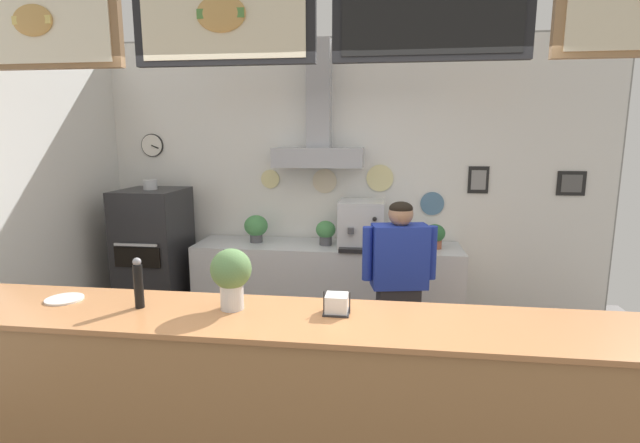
{
  "coord_description": "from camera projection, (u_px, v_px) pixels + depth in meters",
  "views": [
    {
      "loc": [
        0.34,
        -2.63,
        2.03
      ],
      "look_at": [
        -0.11,
        0.78,
        1.41
      ],
      "focal_mm": 26.28,
      "sensor_mm": 36.0,
      "label": 1
    }
  ],
  "objects": [
    {
      "name": "shop_worker",
      "position": [
        398.0,
        291.0,
        3.73
      ],
      "size": [
        0.58,
        0.3,
        1.54
      ],
      "rotation": [
        0.0,
        0.0,
        3.33
      ],
      "color": "#232328",
      "rests_on": "ground_plane"
    },
    {
      "name": "pepper_grinder",
      "position": [
        138.0,
        283.0,
        2.71
      ],
      "size": [
        0.05,
        0.05,
        0.3
      ],
      "color": "black",
      "rests_on": "service_counter"
    },
    {
      "name": "napkin_holder",
      "position": [
        337.0,
        304.0,
        2.65
      ],
      "size": [
        0.15,
        0.15,
        0.12
      ],
      "color": "#262628",
      "rests_on": "service_counter"
    },
    {
      "name": "back_wall_assembly",
      "position": [
        348.0,
        176.0,
        4.9
      ],
      "size": [
        5.39,
        2.45,
        3.04
      ],
      "color": "gray",
      "rests_on": "ground_plane"
    },
    {
      "name": "espresso_machine",
      "position": [
        361.0,
        224.0,
        4.7
      ],
      "size": [
        0.45,
        0.54,
        0.47
      ],
      "color": "silver",
      "rests_on": "back_prep_counter"
    },
    {
      "name": "potted_sage",
      "position": [
        435.0,
        235.0,
        4.64
      ],
      "size": [
        0.2,
        0.2,
        0.24
      ],
      "color": "#9E563D",
      "rests_on": "back_prep_counter"
    },
    {
      "name": "condiment_plate",
      "position": [
        64.0,
        299.0,
        2.86
      ],
      "size": [
        0.22,
        0.22,
        0.01
      ],
      "color": "white",
      "rests_on": "service_counter"
    },
    {
      "name": "back_prep_counter",
      "position": [
        327.0,
        289.0,
        4.9
      ],
      "size": [
        2.72,
        0.63,
        0.94
      ],
      "color": "silver",
      "rests_on": "ground_plane"
    },
    {
      "name": "pizza_oven",
      "position": [
        155.0,
        260.0,
        4.94
      ],
      "size": [
        0.62,
        0.73,
        1.6
      ],
      "color": "#232326",
      "rests_on": "ground_plane"
    },
    {
      "name": "potted_rosemary",
      "position": [
        256.0,
        227.0,
        4.9
      ],
      "size": [
        0.25,
        0.25,
        0.29
      ],
      "color": "#4C4C51",
      "rests_on": "back_prep_counter"
    },
    {
      "name": "service_counter",
      "position": [
        317.0,
        404.0,
        2.68
      ],
      "size": [
        4.49,
        0.65,
        1.05
      ],
      "color": "#B77F4C",
      "rests_on": "ground_plane"
    },
    {
      "name": "potted_thyme",
      "position": [
        326.0,
        231.0,
        4.78
      ],
      "size": [
        0.2,
        0.2,
        0.25
      ],
      "color": "#4C4C51",
      "rests_on": "back_prep_counter"
    },
    {
      "name": "basil_vase",
      "position": [
        231.0,
        275.0,
        2.68
      ],
      "size": [
        0.23,
        0.23,
        0.36
      ],
      "color": "silver",
      "rests_on": "service_counter"
    }
  ]
}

